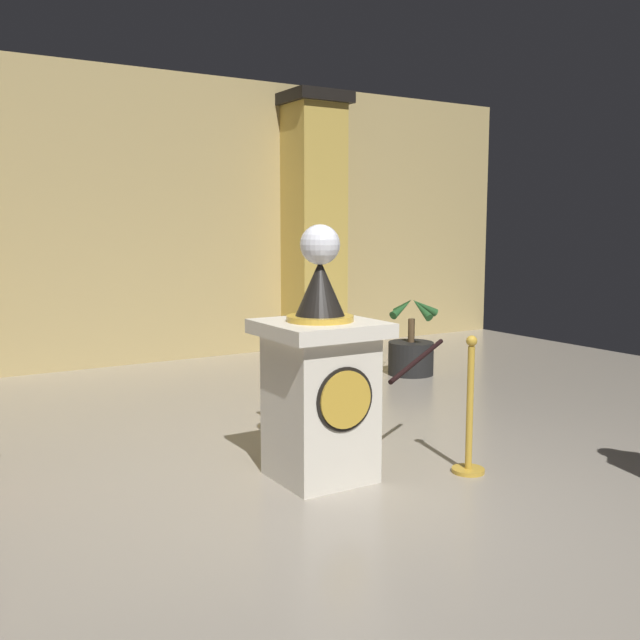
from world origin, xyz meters
TOP-DOWN VIEW (x-y plane):
  - ground_plane at (0.00, 0.00)m, footprint 12.48×12.48m
  - back_wall at (0.00, 5.30)m, footprint 12.48×0.16m
  - pedestal_clock at (-0.09, 0.32)m, footprint 0.79×0.79m
  - stanchion_near at (0.89, -0.15)m, footprint 0.24×0.24m
  - stanchion_far at (0.17, 1.40)m, footprint 0.24×0.24m
  - velvet_rope at (0.53, 0.63)m, footprint 1.16×1.17m
  - column_right at (2.58, 4.89)m, footprint 0.85×0.85m
  - potted_palm_right at (2.74, 2.84)m, footprint 0.74×0.72m

SIDE VIEW (x-z plane):
  - ground_plane at x=0.00m, z-range 0.00..0.00m
  - potted_palm_right at x=2.74m, z-range -0.21..0.75m
  - stanchion_far at x=0.17m, z-range -0.15..0.84m
  - stanchion_near at x=0.89m, z-range -0.15..0.86m
  - pedestal_clock at x=-0.09m, z-range -0.19..1.61m
  - velvet_rope at x=0.53m, z-range 0.68..0.90m
  - column_right at x=2.58m, z-range -0.01..3.61m
  - back_wall at x=0.00m, z-range 0.00..3.77m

